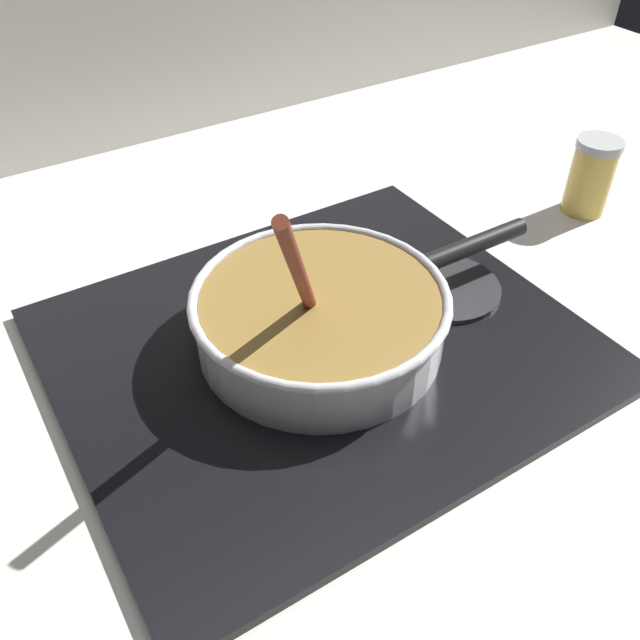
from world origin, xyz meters
TOP-DOWN VIEW (x-y plane):
  - ground at (0.00, 0.00)m, footprint 2.40×1.60m
  - hob_plate at (-0.02, 0.18)m, footprint 0.56×0.48m
  - burner_ring at (-0.02, 0.18)m, footprint 0.16×0.16m
  - spare_burner at (0.16, 0.18)m, footprint 0.13×0.13m
  - cooking_pan at (-0.02, 0.18)m, footprint 0.43×0.28m
  - condiment_jar at (0.46, 0.23)m, footprint 0.06×0.06m

SIDE VIEW (x-z plane):
  - ground at x=0.00m, z-range -0.04..0.00m
  - hob_plate at x=-0.02m, z-range 0.00..0.01m
  - spare_burner at x=0.16m, z-range 0.01..0.02m
  - burner_ring at x=-0.02m, z-range 0.01..0.02m
  - cooking_pan at x=-0.02m, z-range -0.07..0.17m
  - condiment_jar at x=0.46m, z-range 0.00..0.11m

